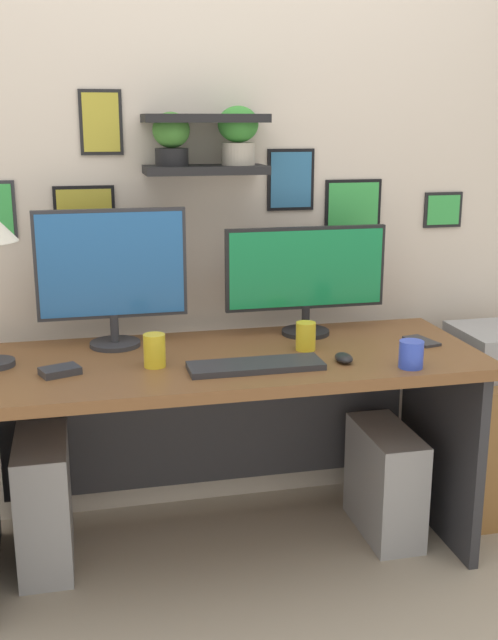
% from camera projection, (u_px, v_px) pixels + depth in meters
% --- Properties ---
extents(ground_plane, '(8.00, 8.00, 0.00)m').
position_uv_depth(ground_plane, '(226.00, 551.00, 2.81)').
color(ground_plane, tan).
extents(back_wall_assembly, '(4.40, 0.24, 2.70)m').
position_uv_depth(back_wall_assembly, '(200.00, 170.00, 2.88)').
color(back_wall_assembly, beige).
rests_on(back_wall_assembly, ground).
extents(desk, '(1.78, 0.68, 0.75)m').
position_uv_depth(desk, '(221.00, 407.00, 2.72)').
color(desk, brown).
rests_on(desk, ground).
extents(monitor_left, '(0.53, 0.18, 0.49)m').
position_uv_depth(monitor_left, '(112.00, 272.00, 2.68)').
color(monitor_left, '#2D2D33').
rests_on(monitor_left, desk).
extents(monitor_right, '(0.61, 0.18, 0.41)m').
position_uv_depth(monitor_right, '(306.00, 275.00, 2.84)').
color(monitor_right, black).
rests_on(monitor_right, desk).
extents(keyboard, '(0.44, 0.14, 0.02)m').
position_uv_depth(keyboard, '(256.00, 366.00, 2.49)').
color(keyboard, '#2D2D33').
rests_on(keyboard, desk).
extents(computer_mouse, '(0.06, 0.09, 0.03)m').
position_uv_depth(computer_mouse, '(344.00, 358.00, 2.55)').
color(computer_mouse, black).
rests_on(computer_mouse, desk).
extents(cell_phone, '(0.10, 0.15, 0.01)m').
position_uv_depth(cell_phone, '(422.00, 341.00, 2.78)').
color(cell_phone, '#2D2D33').
rests_on(cell_phone, desk).
extents(coffee_mug, '(0.08, 0.08, 0.09)m').
position_uv_depth(coffee_mug, '(411.00, 354.00, 2.49)').
color(coffee_mug, blue).
rests_on(coffee_mug, desk).
extents(pen_cup, '(0.07, 0.07, 0.10)m').
position_uv_depth(pen_cup, '(306.00, 336.00, 2.68)').
color(pen_cup, yellow).
rests_on(pen_cup, desk).
extents(scissors_tray, '(0.14, 0.12, 0.02)m').
position_uv_depth(scissors_tray, '(60.00, 371.00, 2.43)').
color(scissors_tray, '#2D2D33').
rests_on(scissors_tray, desk).
extents(water_cup, '(0.07, 0.07, 0.11)m').
position_uv_depth(water_cup, '(155.00, 350.00, 2.50)').
color(water_cup, yellow).
rests_on(water_cup, desk).
extents(drawer_cabinet, '(0.44, 0.50, 0.57)m').
position_uv_depth(drawer_cabinet, '(498.00, 436.00, 3.12)').
color(drawer_cabinet, '#9E6B38').
rests_on(drawer_cabinet, ground).
extents(computer_tower_left, '(0.18, 0.40, 0.47)m').
position_uv_depth(computer_tower_left, '(44.00, 502.00, 2.69)').
color(computer_tower_left, '#99999E').
rests_on(computer_tower_left, ground).
extents(computer_tower_right, '(0.18, 0.40, 0.42)m').
position_uv_depth(computer_tower_right, '(385.00, 481.00, 2.90)').
color(computer_tower_right, '#99999E').
rests_on(computer_tower_right, ground).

